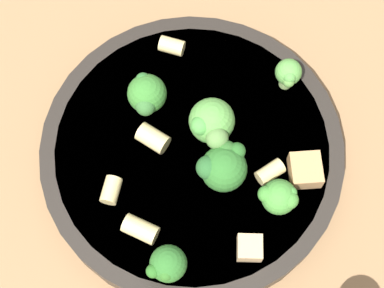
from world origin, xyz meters
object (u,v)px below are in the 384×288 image
Objects in this scene: broccoli_floret_5 at (165,264)px; chicken_chunk_0 at (250,248)px; broccoli_floret_2 at (279,197)px; rigatoni_3 at (152,140)px; pasta_bowl at (192,153)px; chicken_chunk_1 at (305,170)px; broccoli_floret_0 at (288,74)px; rigatoni_4 at (270,172)px; rigatoni_1 at (111,190)px; rigatoni_2 at (172,46)px; rigatoni_0 at (140,229)px; broccoli_floret_3 at (212,123)px; broccoli_floret_1 at (223,167)px; broccoli_floret_4 at (147,95)px.

broccoli_floret_5 is 1.88× the size of chicken_chunk_0.
rigatoni_3 is at bearing -107.09° from broccoli_floret_2.
pasta_bowl is 0.10m from chicken_chunk_1.
broccoli_floret_0 reaches higher than rigatoni_4.
broccoli_floret_2 reaches higher than rigatoni_1.
rigatoni_2 is at bearing -170.74° from broccoli_floret_5.
chicken_chunk_1 is (-0.07, 0.13, 0.00)m from rigatoni_0.
broccoli_floret_2 is at bearing 51.35° from broccoli_floret_3.
broccoli_floret_2 is (0.11, 0.01, -0.00)m from broccoli_floret_0.
broccoli_floret_0 is at bearing 155.63° from broccoli_floret_1.
chicken_chunk_0 is (-0.00, 0.09, 0.00)m from rigatoni_0.
broccoli_floret_0 reaches higher than rigatoni_1.
broccoli_floret_5 is (0.18, -0.07, 0.00)m from broccoli_floret_0.
pasta_bowl is 7.87× the size of broccoli_floret_2.
broccoli_floret_5 is at bearing -49.08° from broccoli_floret_2.
rigatoni_0 reaches higher than rigatoni_4.
broccoli_floret_4 is 1.69× the size of rigatoni_4.
rigatoni_0 is at bearing -89.87° from chicken_chunk_0.
broccoli_floret_5 reaches higher than rigatoni_4.
chicken_chunk_0 is at bearing 113.11° from broccoli_floret_5.
broccoli_floret_1 is at bearing -78.98° from rigatoni_4.
rigatoni_3 is 0.10m from rigatoni_4.
broccoli_floret_2 is at bearing -32.74° from chicken_chunk_1.
chicken_chunk_1 reaches higher than pasta_bowl.
chicken_chunk_0 is at bearing 76.87° from rigatoni_1.
rigatoni_4 is (-0.04, 0.13, -0.00)m from rigatoni_1.
broccoli_floret_2 reaches higher than chicken_chunk_1.
chicken_chunk_1 reaches higher than rigatoni_1.
broccoli_floret_1 is at bearing 109.39° from rigatoni_1.
chicken_chunk_0 is (0.07, -0.01, 0.00)m from rigatoni_4.
broccoli_floret_5 reaches higher than rigatoni_2.
broccoli_floret_3 is at bearing 155.61° from rigatoni_0.
broccoli_floret_0 is at bearing 125.67° from rigatoni_3.
broccoli_floret_4 reaches higher than chicken_chunk_1.
broccoli_floret_3 is 0.10m from rigatoni_1.
broccoli_floret_0 is 0.90× the size of broccoli_floret_4.
rigatoni_4 reaches higher than pasta_bowl.
rigatoni_2 is (-0.17, -0.01, -0.00)m from rigatoni_0.
chicken_chunk_1 is (0.10, 0.13, 0.00)m from rigatoni_2.
pasta_bowl is 5.76× the size of broccoli_floret_3.
rigatoni_4 is at bearing 63.76° from broccoli_floret_3.
broccoli_floret_3 is at bearing -153.51° from chicken_chunk_0.
broccoli_floret_1 is 1.92× the size of rigatoni_1.
pasta_bowl is 13.25× the size of chicken_chunk_0.
rigatoni_0 is at bearing 2.13° from rigatoni_2.
broccoli_floret_5 reaches higher than chicken_chunk_0.
broccoli_floret_3 is 0.05m from rigatoni_3.
broccoli_floret_4 is 1.49× the size of rigatoni_3.
chicken_chunk_1 is (-0.04, 0.16, 0.00)m from rigatoni_1.
broccoli_floret_3 is at bearing -44.20° from broccoli_floret_0.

